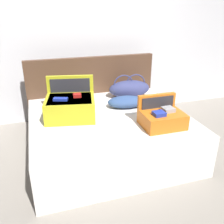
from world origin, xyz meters
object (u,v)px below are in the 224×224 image
object	(u,v)px
hard_case_medium	(162,117)
pillow_near_headboard	(63,97)
hard_case_large	(70,105)
duffel_bag	(129,89)
bed	(109,134)
pillow_center_head	(126,102)

from	to	relation	value
hard_case_medium	pillow_near_headboard	xyz separation A→B (m)	(-0.94, 0.98, -0.02)
hard_case_large	duffel_bag	world-z (taller)	hard_case_large
bed	pillow_center_head	world-z (taller)	pillow_center_head
duffel_bag	pillow_near_headboard	size ratio (longest dim) A/B	1.49
hard_case_medium	pillow_near_headboard	bearing A→B (deg)	134.21
pillow_near_headboard	pillow_center_head	distance (m)	0.84
hard_case_medium	bed	bearing A→B (deg)	139.02
hard_case_medium	pillow_center_head	world-z (taller)	hard_case_medium
hard_case_medium	pillow_near_headboard	size ratio (longest dim) A/B	1.09
pillow_center_head	bed	bearing A→B (deg)	-146.17
hard_case_large	hard_case_medium	xyz separation A→B (m)	(0.90, -0.52, -0.04)
duffel_bag	hard_case_medium	bearing A→B (deg)	-89.63
bed	pillow_near_headboard	size ratio (longest dim) A/B	4.50
bed	hard_case_medium	bearing A→B (deg)	-41.54
bed	hard_case_medium	world-z (taller)	hard_case_medium
pillow_center_head	hard_case_large	bearing A→B (deg)	-173.04
bed	duffel_bag	world-z (taller)	duffel_bag
hard_case_large	pillow_center_head	bearing A→B (deg)	18.15
hard_case_medium	duffel_bag	size ratio (longest dim) A/B	0.73
hard_case_large	hard_case_medium	distance (m)	1.04
hard_case_large	duffel_bag	distance (m)	1.00
bed	pillow_near_headboard	bearing A→B (deg)	129.53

